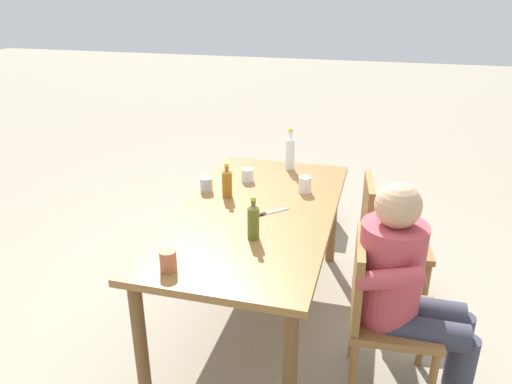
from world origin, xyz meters
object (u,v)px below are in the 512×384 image
at_px(chair_far_right, 379,308).
at_px(bottle_amber, 227,182).
at_px(chair_far_left, 383,236).
at_px(table_knife, 269,213).
at_px(dining_table, 256,223).
at_px(cup_glass, 248,175).
at_px(bottle_olive, 253,220).
at_px(person_in_white_shirt, 405,283).
at_px(bottle_clear, 290,152).
at_px(cup_terracotta, 168,261).
at_px(cup_white, 305,185).
at_px(backpack_by_far_side, 322,203).
at_px(cup_steel, 206,185).
at_px(backpack_by_near_side, 285,195).

relative_size(chair_far_right, bottle_amber, 3.81).
distance_m(chair_far_left, table_knife, 0.84).
relative_size(dining_table, cup_glass, 20.59).
distance_m(dining_table, bottle_olive, 0.40).
height_order(chair_far_right, cup_glass, chair_far_right).
distance_m(person_in_white_shirt, bottle_clear, 1.44).
height_order(bottle_amber, table_knife, bottle_amber).
relative_size(cup_terracotta, cup_white, 0.99).
bearing_deg(bottle_amber, cup_glass, 170.43).
relative_size(dining_table, backpack_by_far_side, 4.42).
distance_m(dining_table, table_knife, 0.12).
relative_size(dining_table, cup_steel, 19.56).
bearing_deg(cup_steel, backpack_by_far_side, 154.04).
relative_size(bottle_clear, backpack_by_near_side, 0.67).
bearing_deg(bottle_olive, cup_terracotta, -36.50).
xyz_separation_m(chair_far_left, person_in_white_shirt, (0.80, 0.11, 0.17)).
relative_size(bottle_amber, backpack_by_far_side, 0.56).
xyz_separation_m(person_in_white_shirt, table_knife, (-0.39, -0.79, 0.11)).
xyz_separation_m(person_in_white_shirt, bottle_amber, (-0.56, -1.10, 0.21)).
bearing_deg(bottle_clear, backpack_by_near_side, -166.27).
bearing_deg(person_in_white_shirt, cup_glass, -129.05).
height_order(cup_glass, table_knife, cup_glass).
xyz_separation_m(dining_table, cup_terracotta, (0.75, -0.23, 0.14)).
bearing_deg(bottle_clear, bottle_olive, 1.20).
bearing_deg(backpack_by_near_side, cup_terracotta, -2.48).
bearing_deg(person_in_white_shirt, chair_far_left, -172.29).
xyz_separation_m(cup_white, table_knife, (0.37, -0.15, -0.05)).
height_order(dining_table, cup_glass, cup_glass).
bearing_deg(bottle_amber, backpack_by_near_side, 175.80).
xyz_separation_m(cup_terracotta, table_knife, (-0.73, 0.31, -0.05)).
relative_size(cup_steel, cup_glass, 1.05).
xyz_separation_m(bottle_amber, cup_terracotta, (0.90, 0.00, -0.05)).
relative_size(chair_far_left, bottle_amber, 3.81).
distance_m(dining_table, backpack_by_far_side, 1.57).
distance_m(bottle_olive, cup_terracotta, 0.52).
height_order(cup_terracotta, backpack_by_far_side, cup_terracotta).
relative_size(cup_glass, backpack_by_near_side, 0.19).
xyz_separation_m(dining_table, cup_white, (-0.35, 0.23, 0.14)).
bearing_deg(bottle_amber, dining_table, 56.73).
bearing_deg(cup_terracotta, chair_far_right, 109.00).
bearing_deg(backpack_by_far_side, table_knife, -5.52).
height_order(person_in_white_shirt, backpack_by_far_side, person_in_white_shirt).
bearing_deg(cup_steel, cup_terracotta, 9.67).
xyz_separation_m(chair_far_right, cup_glass, (-0.86, -0.94, 0.32)).
xyz_separation_m(cup_steel, backpack_by_near_side, (-1.31, 0.26, -0.59)).
distance_m(person_in_white_shirt, bottle_olive, 0.83).
bearing_deg(backpack_by_far_side, cup_terracotta, -11.56).
relative_size(chair_far_left, cup_terracotta, 8.31).
height_order(person_in_white_shirt, cup_glass, person_in_white_shirt).
bearing_deg(dining_table, chair_far_left, 117.48).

